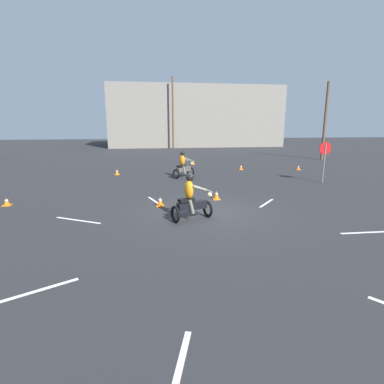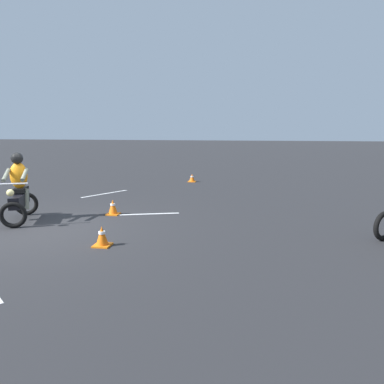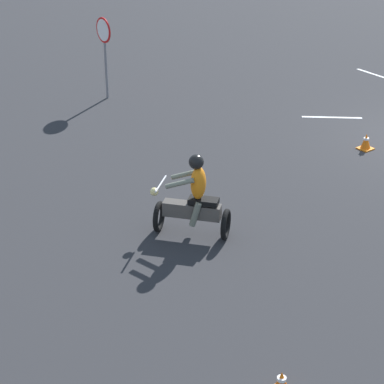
% 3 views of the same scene
% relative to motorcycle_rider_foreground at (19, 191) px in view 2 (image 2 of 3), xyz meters
% --- Properties ---
extents(ground_plane, '(120.00, 120.00, 0.00)m').
position_rel_motorcycle_rider_foreground_xyz_m(ground_plane, '(0.74, 0.84, -0.73)').
color(ground_plane, '#28282B').
extents(motorcycle_rider_foreground, '(1.55, 1.08, 1.66)m').
position_rel_motorcycle_rider_foreground_xyz_m(motorcycle_rider_foreground, '(0.00, 0.00, 0.00)').
color(motorcycle_rider_foreground, black).
rests_on(motorcycle_rider_foreground, ground).
extents(traffic_cone_near_left, '(0.32, 0.32, 0.33)m').
position_rel_motorcycle_rider_foreground_xyz_m(traffic_cone_near_left, '(-7.24, 3.01, -0.57)').
color(traffic_cone_near_left, orange).
rests_on(traffic_cone_near_left, ground).
extents(traffic_cone_mid_center, '(0.32, 0.32, 0.39)m').
position_rel_motorcycle_rider_foreground_xyz_m(traffic_cone_mid_center, '(1.54, 2.73, -0.54)').
color(traffic_cone_mid_center, orange).
rests_on(traffic_cone_mid_center, ground).
extents(traffic_cone_far_right, '(0.32, 0.32, 0.40)m').
position_rel_motorcycle_rider_foreground_xyz_m(traffic_cone_far_right, '(-0.99, 1.97, -0.54)').
color(traffic_cone_far_right, orange).
rests_on(traffic_cone_far_right, ground).
extents(lane_stripe_n, '(0.65, 1.76, 0.01)m').
position_rel_motorcycle_rider_foreground_xyz_m(lane_stripe_n, '(-1.17, 2.75, -0.72)').
color(lane_stripe_n, silver).
rests_on(lane_stripe_n, ground).
extents(lane_stripe_nw, '(1.70, 1.03, 0.01)m').
position_rel_motorcycle_rider_foreground_xyz_m(lane_stripe_nw, '(-3.92, 0.54, -0.72)').
color(lane_stripe_nw, silver).
rests_on(lane_stripe_nw, ground).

